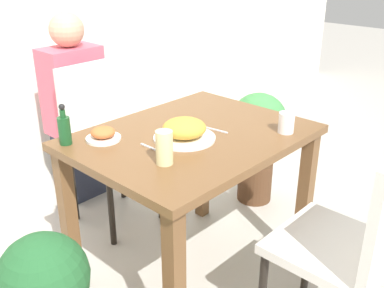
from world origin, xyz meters
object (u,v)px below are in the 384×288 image
Objects in this scene: juice_glass at (164,148)px; sauce_bottle at (64,129)px; food_plate at (184,130)px; person_figure at (75,110)px; potted_plant_right at (258,135)px; chair_far at (105,134)px; chair_near at (355,241)px; side_plate at (103,135)px; drink_cup at (286,123)px.

juice_glass is 0.75× the size of sauce_bottle.
food_plate is 1.14m from person_figure.
person_figure is (0.39, 1.21, -0.25)m from juice_glass.
person_figure is at bearing 55.36° from sauce_bottle.
chair_far is at bearing 144.37° from potted_plant_right.
sauce_bottle reaches higher than chair_far.
person_figure is at bearing 129.37° from potted_plant_right.
juice_glass is 0.11× the size of person_figure.
chair_near reaches higher than side_plate.
potted_plant_right is at bearing -0.59° from side_plate.
chair_far is at bearing -89.83° from chair_near.
side_plate is at bearing 179.41° from potted_plant_right.
chair_far is 0.69m from side_plate.
chair_far is 0.99m from juice_glass.
juice_glass reaches higher than potted_plant_right.
side_plate is 1.13× the size of juice_glass.
juice_glass is (0.02, -0.35, 0.04)m from side_plate.
sauce_bottle is at bearing -63.95° from chair_near.
person_figure is at bearing -90.92° from chair_near.
chair_far reaches higher than side_plate.
drink_cup is 0.52× the size of sauce_bottle.
person_figure reaches higher than chair_far.
juice_glass is at bearing -86.63° from side_plate.
sauce_bottle reaches higher than chair_near.
food_plate is at bearing -78.84° from chair_near.
chair_far is 7.08× the size of juice_glass.
chair_near is at bearing -78.84° from food_plate.
drink_cup is (0.36, -0.27, 0.00)m from food_plate.
side_plate is 0.13× the size of person_figure.
chair_far is 10.16× the size of drink_cup.
chair_far is 0.74m from sauce_bottle.
person_figure reaches higher than potted_plant_right.
sauce_bottle is (-0.72, 0.59, 0.02)m from drink_cup.
sauce_bottle is at bearing 149.10° from side_plate.
chair_near is at bearing -68.54° from side_plate.
drink_cup reaches higher than potted_plant_right.
chair_far is 3.51× the size of food_plate.
food_plate is at bearing -41.20° from sauce_bottle.
chair_near reaches higher than potted_plant_right.
drink_cup is at bearing -40.84° from side_plate.
food_plate is 0.22× the size of person_figure.
person_figure is at bearing 81.16° from food_plate.
sauce_bottle is (-0.51, 1.04, 0.30)m from chair_near.
potted_plant_right is at bearing 14.69° from food_plate.
food_plate is 0.34m from side_plate.
food_plate is 0.49m from sauce_bottle.
side_plate is at bearing -115.45° from person_figure.
juice_glass is at bearing -70.55° from sauce_bottle.
chair_far reaches higher than potted_plant_right.
food_plate is at bearing -165.31° from potted_plant_right.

